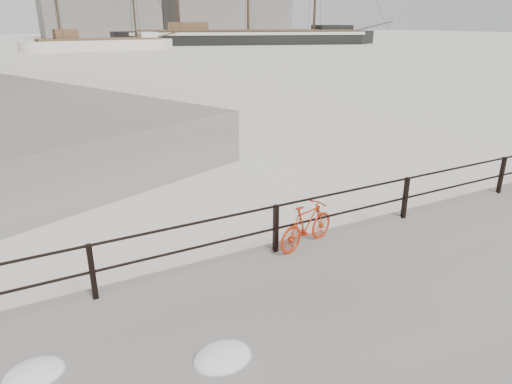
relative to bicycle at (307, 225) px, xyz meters
name	(u,v)px	position (x,y,z in m)	size (l,w,h in m)	color
ground	(397,229)	(2.83, 0.25, -0.82)	(400.00, 400.00, 0.00)	white
guardrail	(405,198)	(2.83, 0.10, 0.03)	(28.00, 0.10, 1.00)	black
bicycle	(307,225)	(0.00, 0.00, 0.00)	(1.55, 0.23, 0.94)	#B42A0C
barque_black	(248,44)	(42.89, 84.81, -0.82)	(64.17, 21.00, 36.02)	black
schooner_mid	(102,50)	(10.78, 78.11, -0.82)	(27.67, 11.71, 20.02)	silver
industrial_west	(99,5)	(22.83, 140.25, 8.18)	(32.00, 18.00, 18.00)	gray
industrial_east	(258,14)	(80.83, 150.25, 6.18)	(20.00, 16.00, 14.00)	gray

